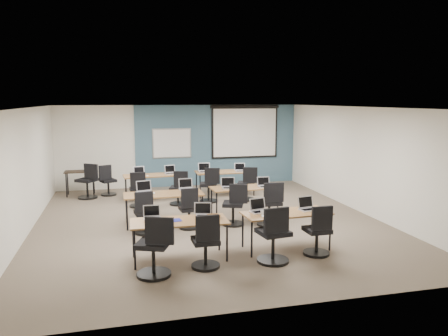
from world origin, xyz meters
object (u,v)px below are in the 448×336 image
object	(u,v)px
laptop_7	(264,184)
utility_table	(80,174)
laptop_0	(152,215)
laptop_8	(139,173)
task_chair_8	(138,193)
laptop_2	(259,209)
training_table_front_left	(179,223)
task_chair_2	(274,239)
task_chair_3	(318,235)
task_chair_7	(270,207)
training_table_mid_right	(244,189)
training_table_mid_left	(164,195)
task_chair_5	(189,212)
spare_chair_b	(88,184)
laptop_3	(307,206)
training_table_front_right	(286,215)
task_chair_4	(145,216)
spare_chair_a	(108,183)
laptop_9	(170,172)
laptop_4	(144,190)
laptop_11	(240,169)
laptop_6	(229,186)
whiteboard	(172,143)
task_chair_9	(179,191)
training_table_back_right	(225,173)
laptop_10	(205,170)
task_chair_11	(247,187)
training_table_back_left	(153,176)
laptop_1	(204,213)
task_chair_6	(234,208)
laptop_5	(186,187)
projector_screen	(245,129)
task_chair_10	(209,188)
task_chair_0	(155,251)

from	to	relation	value
laptop_7	utility_table	size ratio (longest dim) A/B	0.36
laptop_0	laptop_8	distance (m)	4.76
task_chair_8	laptop_2	bearing A→B (deg)	-64.66
training_table_front_left	utility_table	xyz separation A→B (m)	(-2.15, 6.06, -0.03)
laptop_2	task_chair_2	size ratio (longest dim) A/B	0.32
task_chair_3	task_chair_7	world-z (taller)	task_chair_7
laptop_7	training_table_mid_right	bearing A→B (deg)	171.76
training_table_mid_left	task_chair_5	distance (m)	0.79
laptop_2	spare_chair_b	bearing A→B (deg)	110.41
task_chair_8	laptop_3	bearing A→B (deg)	-55.17
training_table_front_right	task_chair_8	bearing A→B (deg)	118.98
task_chair_4	spare_chair_a	bearing A→B (deg)	93.90
task_chair_2	laptop_9	world-z (taller)	task_chair_2
laptop_4	task_chair_8	world-z (taller)	laptop_4
laptop_3	task_chair_5	world-z (taller)	laptop_3
training_table_mid_left	laptop_11	size ratio (longest dim) A/B	5.69
laptop_6	laptop_11	xyz separation A→B (m)	(0.98, 2.36, -0.00)
laptop_11	whiteboard	bearing A→B (deg)	145.13
laptop_11	task_chair_9	bearing A→B (deg)	-148.12
training_table_back_right	laptop_10	distance (m)	0.63
laptop_6	whiteboard	bearing A→B (deg)	112.16
task_chair_11	laptop_11	bearing A→B (deg)	109.33
training_table_back_left	task_chair_4	size ratio (longest dim) A/B	1.72
laptop_7	spare_chair_b	bearing A→B (deg)	146.21
training_table_mid_left	laptop_1	size ratio (longest dim) A/B	5.64
task_chair_8	task_chair_6	bearing A→B (deg)	-51.09
task_chair_4	task_chair_7	xyz separation A→B (m)	(2.84, -0.05, 0.04)
task_chair_3	laptop_5	size ratio (longest dim) A/B	2.90
task_chair_9	laptop_5	bearing A→B (deg)	-72.91
laptop_1	task_chair_2	world-z (taller)	task_chair_2
task_chair_2	training_table_mid_right	bearing A→B (deg)	74.60
laptop_6	laptop_9	distance (m)	2.69
training_table_front_right	spare_chair_b	bearing A→B (deg)	122.26
task_chair_5	laptop_5	bearing A→B (deg)	81.27
whiteboard	task_chair_9	size ratio (longest dim) A/B	1.33
laptop_6	laptop_8	bearing A→B (deg)	140.39
laptop_7	training_table_back_left	bearing A→B (deg)	137.19
laptop_0	laptop_9	size ratio (longest dim) A/B	0.96
projector_screen	task_chair_10	bearing A→B (deg)	-125.57
laptop_4	task_chair_10	distance (m)	2.58
task_chair_0	laptop_11	size ratio (longest dim) A/B	3.28
task_chair_2	laptop_5	size ratio (longest dim) A/B	3.12
utility_table	spare_chair_a	size ratio (longest dim) A/B	0.93
task_chair_2	task_chair_6	distance (m)	2.43
laptop_4	laptop_10	size ratio (longest dim) A/B	1.00
laptop_0	task_chair_4	world-z (taller)	laptop_0
training_table_front_left	laptop_2	distance (m)	1.61
laptop_6	task_chair_3	bearing A→B (deg)	-62.24
training_table_front_left	utility_table	world-z (taller)	utility_table
task_chair_6	laptop_10	xyz separation A→B (m)	(-0.04, 3.24, 0.38)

